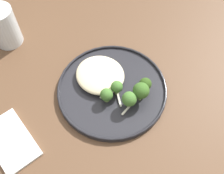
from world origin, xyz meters
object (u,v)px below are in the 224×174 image
Objects in this scene: broccoli_floret_tall_stalk at (142,90)px; seared_scallop_front_small at (94,64)px; seared_scallop_tilted_round at (102,84)px; broccoli_floret_left_leaning at (107,95)px; seared_scallop_center_golden at (113,67)px; seared_scallop_large_seared at (105,75)px; broccoli_floret_small_sprig at (129,99)px; broccoli_floret_front_edge at (145,85)px; broccoli_floret_beside_noodles at (117,87)px; water_glass at (4,28)px; dinner_plate at (112,89)px; seared_scallop_tiny_bay at (91,70)px; folded_napkin at (11,141)px.

seared_scallop_front_small is at bearing -4.87° from broccoli_floret_tall_stalk.
broccoli_floret_tall_stalk is at bearing -166.31° from seared_scallop_tilted_round.
broccoli_floret_left_leaning reaches higher than seared_scallop_front_small.
broccoli_floret_left_leaning reaches higher than seared_scallop_center_golden.
seared_scallop_large_seared is 0.64× the size of broccoli_floret_small_sprig.
seared_scallop_tilted_round is 0.53× the size of broccoli_floret_front_edge.
broccoli_floret_beside_noodles reaches higher than seared_scallop_large_seared.
broccoli_floret_tall_stalk is 0.04m from broccoli_floret_small_sprig.
broccoli_floret_front_edge is 0.03m from broccoli_floret_tall_stalk.
seared_scallop_front_small is 1.01× the size of seared_scallop_tilted_round.
seared_scallop_large_seared is 0.29× the size of water_glass.
broccoli_floret_front_edge is (-0.07, -0.04, 0.03)m from dinner_plate.
seared_scallop_front_small is 0.16m from broccoli_floret_front_edge.
broccoli_floret_front_edge is (-0.16, -0.01, 0.02)m from seared_scallop_front_small.
seared_scallop_tiny_bay is 0.54× the size of broccoli_floret_front_edge.
broccoli_floret_beside_noodles is 0.31× the size of folded_napkin.
water_glass reaches higher than broccoli_floret_tall_stalk.
seared_scallop_center_golden is 0.42× the size of broccoli_floret_small_sprig.
seared_scallop_center_golden is 0.32m from folded_napkin.
broccoli_floret_small_sprig is at bearing -127.37° from folded_napkin.
seared_scallop_large_seared is 0.32m from water_glass.
seared_scallop_center_golden is 0.37× the size of broccoli_floret_tall_stalk.
seared_scallop_front_small is 0.42× the size of broccoli_floret_tall_stalk.
broccoli_floret_left_leaning is at bearing 102.34° from dinner_plate.
water_glass is (0.35, 0.03, 0.04)m from dinner_plate.
seared_scallop_large_seared is at bearing -21.32° from broccoli_floret_beside_noodles.
water_glass reaches higher than broccoli_floret_beside_noodles.
seared_scallop_tilted_round is 0.55× the size of broccoli_floret_beside_noodles.
broccoli_floret_front_edge is at bearing -139.05° from broccoli_floret_beside_noodles.
seared_scallop_tilted_round reaches higher than dinner_plate.
seared_scallop_front_small is 1.14× the size of seared_scallop_center_golden.
seared_scallop_front_small is at bearing -18.49° from broccoli_floret_small_sprig.
seared_scallop_center_golden is 0.15× the size of folded_napkin.
seared_scallop_large_seared is 0.07m from broccoli_floret_left_leaning.
seared_scallop_large_seared is at bearing -19.19° from broccoli_floret_small_sprig.
dinner_plate is 0.08m from seared_scallop_tiny_bay.
seared_scallop_tilted_round is 0.05m from broccoli_floret_beside_noodles.
seared_scallop_tiny_bay is at bearing -98.48° from folded_napkin.
broccoli_floret_tall_stalk is 0.52× the size of water_glass.
water_glass is 0.33m from folded_napkin.
broccoli_floret_front_edge reaches higher than dinner_plate.
seared_scallop_front_small reaches higher than seared_scallop_tilted_round.
water_glass is (0.37, 0.03, 0.01)m from broccoli_floret_beside_noodles.
broccoli_floret_front_edge is (-0.05, -0.05, -0.00)m from broccoli_floret_beside_noodles.
seared_scallop_front_small reaches higher than seared_scallop_tiny_bay.
broccoli_floret_tall_stalk is (-0.06, -0.02, 0.01)m from broccoli_floret_beside_noodles.
water_glass reaches higher than seared_scallop_tiny_bay.
seared_scallop_front_small is 0.29m from folded_napkin.
broccoli_floret_front_edge is 0.78× the size of broccoli_floret_tall_stalk.
seared_scallop_front_small is 0.56× the size of broccoli_floret_beside_noodles.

